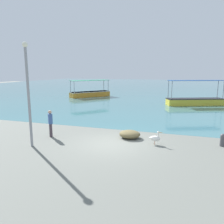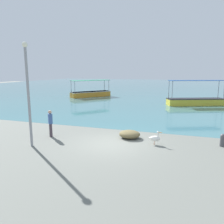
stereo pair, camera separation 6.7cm
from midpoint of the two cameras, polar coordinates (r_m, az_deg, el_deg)
ground at (r=12.59m, az=0.12°, el=-8.28°), size 120.00×120.00×0.00m
harbor_water at (r=59.59m, az=14.47°, el=6.46°), size 110.00×90.00×0.00m
fishing_boat_near_left at (r=28.19m, az=21.01°, el=2.88°), size 6.86×3.91×2.99m
fishing_boat_outer at (r=35.25m, az=-5.56°, el=4.94°), size 5.52×6.07×2.61m
pelican at (r=12.56m, az=11.32°, el=-6.74°), size 0.80×0.28×0.80m
lamp_post at (r=12.41m, az=-20.95°, el=5.55°), size 0.28×0.28×5.55m
mooring_bollard at (r=13.52m, az=27.01°, el=-6.46°), size 0.26×0.26×0.71m
fisherman_standing at (r=14.18m, az=-15.66°, el=-2.69°), size 0.43×0.44×1.69m
net_pile at (r=13.59m, az=4.76°, el=-5.80°), size 1.30×1.11×0.49m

